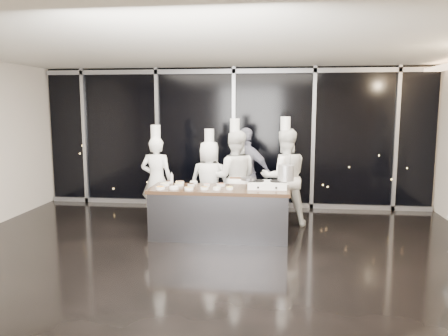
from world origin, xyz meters
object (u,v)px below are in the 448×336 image
object	(u,v)px
stove	(267,185)
stock_pot	(286,173)
frying_pan	(248,179)
chef_center	(235,177)
chef_left	(209,181)
chef_far_left	(157,179)
chef_right	(284,177)
guest	(246,174)
demo_counter	(219,213)

from	to	relation	value
stove	stock_pot	distance (m)	0.39
frying_pan	chef_center	size ratio (longest dim) A/B	0.23
stove	chef_center	bearing A→B (deg)	124.88
stove	chef_left	size ratio (longest dim) A/B	0.36
stove	frying_pan	size ratio (longest dim) A/B	1.42
frying_pan	chef_far_left	bearing A→B (deg)	156.04
stove	chef_center	world-z (taller)	chef_center
chef_left	chef_right	bearing A→B (deg)	-178.02
stock_pot	guest	bearing A→B (deg)	121.83
chef_left	chef_right	size ratio (longest dim) A/B	0.88
demo_counter	chef_far_left	distance (m)	1.66
guest	frying_pan	bearing A→B (deg)	116.74
stock_pot	chef_center	size ratio (longest dim) A/B	0.13
demo_counter	frying_pan	world-z (taller)	frying_pan
stove	guest	xyz separation A→B (m)	(-0.46, 1.27, -0.02)
frying_pan	guest	size ratio (longest dim) A/B	0.25
chef_left	chef_center	bearing A→B (deg)	178.41
chef_center	frying_pan	bearing A→B (deg)	107.11
chef_far_left	chef_right	distance (m)	2.52
frying_pan	chef_center	bearing A→B (deg)	108.30
frying_pan	chef_right	xyz separation A→B (m)	(0.65, 0.90, -0.11)
guest	chef_right	distance (m)	0.86
demo_counter	frying_pan	distance (m)	0.79
chef_far_left	chef_right	world-z (taller)	chef_right
demo_counter	guest	world-z (taller)	guest
stove	stock_pot	xyz separation A→B (m)	(0.32, 0.01, 0.21)
demo_counter	stock_pot	world-z (taller)	stock_pot
stove	chef_far_left	world-z (taller)	chef_far_left
frying_pan	chef_center	world-z (taller)	chef_center
chef_left	chef_center	world-z (taller)	chef_center
chef_left	chef_right	world-z (taller)	chef_right
chef_center	guest	world-z (taller)	chef_center
demo_counter	stock_pot	size ratio (longest dim) A/B	8.93
stove	frying_pan	xyz separation A→B (m)	(-0.33, -0.01, 0.10)
chef_far_left	chef_left	distance (m)	1.05
stove	chef_left	distance (m)	1.51
stock_pot	chef_far_left	distance (m)	2.65
frying_pan	stock_pot	distance (m)	0.67
frying_pan	chef_center	xyz separation A→B (m)	(-0.33, 0.90, -0.13)
demo_counter	guest	distance (m)	1.48
chef_right	stove	bearing A→B (deg)	57.22
chef_far_left	chef_left	xyz separation A→B (m)	(1.04, 0.18, -0.05)
chef_right	frying_pan	bearing A→B (deg)	40.84
frying_pan	stock_pot	size ratio (longest dim) A/B	1.73
chef_far_left	demo_counter	bearing A→B (deg)	149.64
stock_pot	chef_center	xyz separation A→B (m)	(-0.98, 0.88, -0.24)
demo_counter	stove	distance (m)	0.98
chef_center	stock_pot	bearing A→B (deg)	135.28
demo_counter	chef_far_left	xyz separation A→B (m)	(-1.37, 0.84, 0.43)
stove	guest	size ratio (longest dim) A/B	0.36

